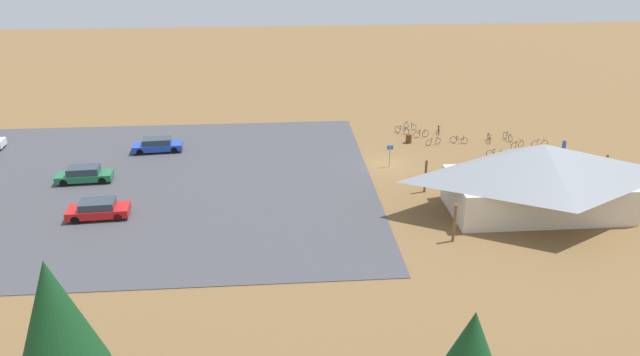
{
  "coord_description": "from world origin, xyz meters",
  "views": [
    {
      "loc": [
        10.0,
        49.93,
        20.51
      ],
      "look_at": [
        6.47,
        5.19,
        1.2
      ],
      "focal_mm": 33.53,
      "sensor_mm": 36.0,
      "label": 1
    }
  ],
  "objects_px": {
    "bicycle_teal_yard_front": "(508,137)",
    "car_red_back_corner": "(98,209)",
    "car_green_inner_stall": "(84,174)",
    "car_blue_mid_lot": "(157,145)",
    "bicycle_yellow_edge_north": "(517,145)",
    "lot_sign": "(390,152)",
    "bicycle_orange_by_bin": "(433,142)",
    "trash_bin": "(409,139)",
    "bicycle_green_yard_center": "(496,154)",
    "bicycle_white_back_row": "(540,144)",
    "bike_pavilion": "(540,174)",
    "bicycle_red_yard_left": "(489,138)",
    "bicycle_red_lone_west": "(421,134)",
    "visitor_near_lot": "(564,147)",
    "bicycle_purple_mid_cluster": "(439,130)",
    "bicycle_black_lone_east": "(459,140)",
    "pine_east": "(55,318)",
    "bicycle_blue_near_porch": "(402,130)",
    "bicycle_silver_near_sign": "(410,126)"
  },
  "relations": [
    {
      "from": "lot_sign",
      "to": "bicycle_red_yard_left",
      "type": "xyz_separation_m",
      "value": [
        -11.28,
        -5.86,
        -1.02
      ]
    },
    {
      "from": "pine_east",
      "to": "car_blue_mid_lot",
      "type": "height_order",
      "value": "pine_east"
    },
    {
      "from": "bicycle_blue_near_porch",
      "to": "visitor_near_lot",
      "type": "height_order",
      "value": "visitor_near_lot"
    },
    {
      "from": "lot_sign",
      "to": "bicycle_red_lone_west",
      "type": "bearing_deg",
      "value": -121.7
    },
    {
      "from": "bicycle_white_back_row",
      "to": "car_red_back_corner",
      "type": "bearing_deg",
      "value": 17.28
    },
    {
      "from": "bicycle_orange_by_bin",
      "to": "visitor_near_lot",
      "type": "relative_size",
      "value": 1.0
    },
    {
      "from": "bike_pavilion",
      "to": "lot_sign",
      "type": "height_order",
      "value": "bike_pavilion"
    },
    {
      "from": "trash_bin",
      "to": "lot_sign",
      "type": "distance_m",
      "value": 7.04
    },
    {
      "from": "bicycle_red_lone_west",
      "to": "visitor_near_lot",
      "type": "height_order",
      "value": "visitor_near_lot"
    },
    {
      "from": "trash_bin",
      "to": "bicycle_teal_yard_front",
      "type": "xyz_separation_m",
      "value": [
        -10.21,
        0.08,
        -0.07
      ]
    },
    {
      "from": "bike_pavilion",
      "to": "bicycle_yellow_edge_north",
      "type": "bearing_deg",
      "value": -106.13
    },
    {
      "from": "bicycle_red_yard_left",
      "to": "bicycle_purple_mid_cluster",
      "type": "distance_m",
      "value": 5.32
    },
    {
      "from": "bicycle_black_lone_east",
      "to": "visitor_near_lot",
      "type": "relative_size",
      "value": 0.99
    },
    {
      "from": "bicycle_red_yard_left",
      "to": "bicycle_yellow_edge_north",
      "type": "relative_size",
      "value": 1.17
    },
    {
      "from": "bicycle_purple_mid_cluster",
      "to": "bicycle_blue_near_porch",
      "type": "bearing_deg",
      "value": -3.32
    },
    {
      "from": "trash_bin",
      "to": "bicycle_orange_by_bin",
      "type": "distance_m",
      "value": 2.46
    },
    {
      "from": "bicycle_blue_near_porch",
      "to": "car_blue_mid_lot",
      "type": "xyz_separation_m",
      "value": [
        24.64,
        3.56,
        0.36
      ]
    },
    {
      "from": "bicycle_white_back_row",
      "to": "car_red_back_corner",
      "type": "distance_m",
      "value": 41.19
    },
    {
      "from": "bicycle_red_lone_west",
      "to": "lot_sign",
      "type": "bearing_deg",
      "value": 58.3
    },
    {
      "from": "bike_pavilion",
      "to": "car_red_back_corner",
      "type": "xyz_separation_m",
      "value": [
        33.12,
        -1.41,
        -2.33
      ]
    },
    {
      "from": "bicycle_yellow_edge_north",
      "to": "car_red_back_corner",
      "type": "distance_m",
      "value": 38.93
    },
    {
      "from": "bicycle_white_back_row",
      "to": "car_red_back_corner",
      "type": "xyz_separation_m",
      "value": [
        39.33,
        12.23,
        0.36
      ]
    },
    {
      "from": "bicycle_blue_near_porch",
      "to": "bicycle_white_back_row",
      "type": "bearing_deg",
      "value": 157.72
    },
    {
      "from": "trash_bin",
      "to": "car_green_inner_stall",
      "type": "distance_m",
      "value": 30.64
    },
    {
      "from": "bicycle_blue_near_porch",
      "to": "car_blue_mid_lot",
      "type": "distance_m",
      "value": 24.9
    },
    {
      "from": "bicycle_white_back_row",
      "to": "visitor_near_lot",
      "type": "distance_m",
      "value": 2.71
    },
    {
      "from": "bicycle_red_yard_left",
      "to": "bicycle_red_lone_west",
      "type": "bearing_deg",
      "value": -15.66
    },
    {
      "from": "bicycle_yellow_edge_north",
      "to": "bicycle_red_lone_west",
      "type": "xyz_separation_m",
      "value": [
        8.65,
        -3.95,
        0.01
      ]
    },
    {
      "from": "trash_bin",
      "to": "bicycle_green_yard_center",
      "type": "distance_m",
      "value": 8.71
    },
    {
      "from": "bicycle_red_yard_left",
      "to": "car_green_inner_stall",
      "type": "bearing_deg",
      "value": 10.8
    },
    {
      "from": "bicycle_red_yard_left",
      "to": "bicycle_green_yard_center",
      "type": "xyz_separation_m",
      "value": [
        0.86,
        4.4,
        -0.01
      ]
    },
    {
      "from": "lot_sign",
      "to": "bicycle_black_lone_east",
      "type": "relative_size",
      "value": 1.34
    },
    {
      "from": "bicycle_white_back_row",
      "to": "trash_bin",
      "type": "bearing_deg",
      "value": -10.43
    },
    {
      "from": "car_green_inner_stall",
      "to": "visitor_near_lot",
      "type": "height_order",
      "value": "visitor_near_lot"
    },
    {
      "from": "lot_sign",
      "to": "bicycle_yellow_edge_north",
      "type": "distance_m",
      "value": 13.95
    },
    {
      "from": "lot_sign",
      "to": "bicycle_orange_by_bin",
      "type": "xyz_separation_m",
      "value": [
        -5.45,
        -5.41,
        -1.06
      ]
    },
    {
      "from": "trash_bin",
      "to": "bicycle_green_yard_center",
      "type": "relative_size",
      "value": 0.52
    },
    {
      "from": "lot_sign",
      "to": "car_blue_mid_lot",
      "type": "distance_m",
      "value": 22.3
    },
    {
      "from": "bicycle_orange_by_bin",
      "to": "bicycle_teal_yard_front",
      "type": "relative_size",
      "value": 0.99
    },
    {
      "from": "bicycle_blue_near_porch",
      "to": "bicycle_yellow_edge_north",
      "type": "height_order",
      "value": "bicycle_yellow_edge_north"
    },
    {
      "from": "bicycle_teal_yard_front",
      "to": "car_red_back_corner",
      "type": "relative_size",
      "value": 0.36
    },
    {
      "from": "car_red_back_corner",
      "to": "bicycle_yellow_edge_north",
      "type": "bearing_deg",
      "value": -161.95
    },
    {
      "from": "pine_east",
      "to": "bicycle_blue_near_porch",
      "type": "distance_m",
      "value": 44.21
    },
    {
      "from": "bicycle_orange_by_bin",
      "to": "bicycle_silver_near_sign",
      "type": "relative_size",
      "value": 1.32
    },
    {
      "from": "pine_east",
      "to": "bicycle_red_lone_west",
      "type": "xyz_separation_m",
      "value": [
        -24.21,
        -36.28,
        -5.2
      ]
    },
    {
      "from": "bicycle_red_yard_left",
      "to": "car_blue_mid_lot",
      "type": "xyz_separation_m",
      "value": [
        32.88,
        0.32,
        0.33
      ]
    },
    {
      "from": "car_green_inner_stall",
      "to": "car_blue_mid_lot",
      "type": "relative_size",
      "value": 0.98
    },
    {
      "from": "bicycle_silver_near_sign",
      "to": "car_red_back_corner",
      "type": "xyz_separation_m",
      "value": [
        27.82,
        18.81,
        0.39
      ]
    },
    {
      "from": "pine_east",
      "to": "car_red_back_corner",
      "type": "xyz_separation_m",
      "value": [
        4.15,
        -20.26,
        -4.85
      ]
    },
    {
      "from": "bicycle_white_back_row",
      "to": "bicycle_red_lone_west",
      "type": "bearing_deg",
      "value": -19.02
    }
  ]
}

